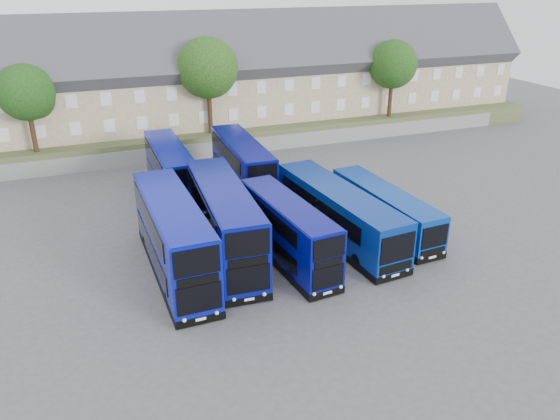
# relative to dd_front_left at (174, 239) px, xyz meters

# --- Properties ---
(ground) EXTENTS (120.00, 120.00, 0.00)m
(ground) POSITION_rel_dd_front_left_xyz_m (5.99, -2.93, -2.27)
(ground) COLOR #4D4D53
(ground) RESTS_ON ground
(retaining_wall) EXTENTS (70.00, 0.40, 1.50)m
(retaining_wall) POSITION_rel_dd_front_left_xyz_m (5.99, 21.07, -1.52)
(retaining_wall) COLOR slate
(retaining_wall) RESTS_ON ground
(earth_bank) EXTENTS (80.00, 20.00, 2.00)m
(earth_bank) POSITION_rel_dd_front_left_xyz_m (5.99, 31.07, -1.27)
(earth_bank) COLOR #4F532F
(earth_bank) RESTS_ON ground
(terrace_row) EXTENTS (66.00, 10.40, 11.20)m
(terrace_row) POSITION_rel_dd_front_left_xyz_m (12.00, 27.07, 4.33)
(terrace_row) COLOR gray
(terrace_row) RESTS_ON earth_bank
(dd_front_left) EXTENTS (2.89, 11.66, 4.61)m
(dd_front_left) POSITION_rel_dd_front_left_xyz_m (0.00, 0.00, 0.00)
(dd_front_left) COLOR #08129E
(dd_front_left) RESTS_ON ground
(dd_front_mid) EXTENTS (3.38, 11.88, 4.67)m
(dd_front_mid) POSITION_rel_dd_front_left_xyz_m (3.34, 0.92, 0.03)
(dd_front_mid) COLOR #070E84
(dd_front_mid) RESTS_ON ground
(dd_front_right) EXTENTS (3.14, 10.05, 3.93)m
(dd_front_right) POSITION_rel_dd_front_left_xyz_m (6.81, -0.94, -0.34)
(dd_front_right) COLOR #060A7B
(dd_front_right) RESTS_ON ground
(dd_rear_left) EXTENTS (2.42, 10.52, 4.17)m
(dd_rear_left) POSITION_rel_dd_front_left_xyz_m (2.08, 12.29, -0.22)
(dd_rear_left) COLOR #08139D
(dd_rear_left) RESTS_ON ground
(dd_rear_right) EXTENTS (2.78, 10.96, 4.33)m
(dd_rear_right) POSITION_rel_dd_front_left_xyz_m (7.65, 11.01, -0.14)
(dd_rear_right) COLOR #070A81
(dd_rear_right) RESTS_ON ground
(coach_east_a) EXTENTS (3.85, 12.99, 3.50)m
(coach_east_a) POSITION_rel_dd_front_left_xyz_m (11.18, 0.80, -0.55)
(coach_east_a) COLOR navy
(coach_east_a) RESTS_ON ground
(coach_east_b) EXTENTS (2.92, 10.85, 2.93)m
(coach_east_b) POSITION_rel_dd_front_left_xyz_m (14.77, 0.85, -0.83)
(coach_east_b) COLOR #083498
(coach_east_b) RESTS_ON ground
(tree_west) EXTENTS (4.80, 4.80, 7.65)m
(tree_west) POSITION_rel_dd_front_left_xyz_m (-7.86, 22.17, 4.78)
(tree_west) COLOR #382314
(tree_west) RESTS_ON earth_bank
(tree_mid) EXTENTS (5.76, 5.76, 9.18)m
(tree_mid) POSITION_rel_dd_front_left_xyz_m (8.14, 22.67, 5.80)
(tree_mid) COLOR #382314
(tree_mid) RESTS_ON earth_bank
(tree_east) EXTENTS (5.12, 5.12, 8.16)m
(tree_east) POSITION_rel_dd_front_left_xyz_m (28.14, 22.17, 5.12)
(tree_east) COLOR #382314
(tree_east) RESTS_ON earth_bank
(tree_far) EXTENTS (5.44, 5.44, 8.67)m
(tree_far) POSITION_rel_dd_front_left_xyz_m (34.14, 29.17, 5.46)
(tree_far) COLOR #382314
(tree_far) RESTS_ON earth_bank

